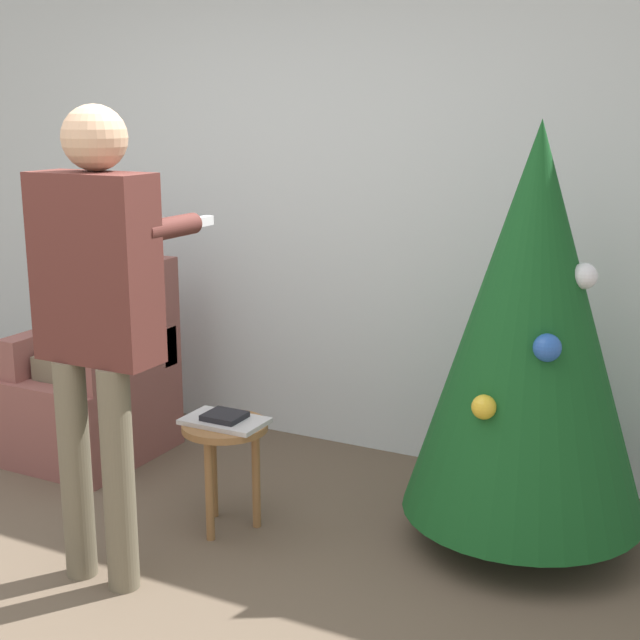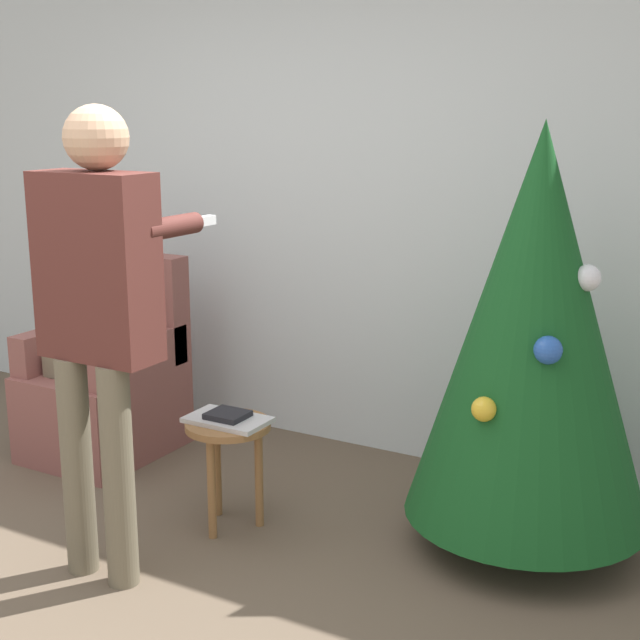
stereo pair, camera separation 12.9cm
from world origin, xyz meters
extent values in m
plane|color=brown|center=(0.00, 0.00, 0.00)|extent=(14.00, 14.00, 0.00)
cube|color=silver|center=(0.00, 2.23, 1.35)|extent=(8.00, 0.06, 2.70)
cylinder|color=brown|center=(1.37, 1.53, 0.07)|extent=(0.10, 0.10, 0.15)
cone|color=#144C1E|center=(1.37, 1.53, 0.95)|extent=(0.99, 0.99, 1.60)
sphere|color=white|center=(1.24, 1.68, 1.12)|extent=(0.07, 0.07, 0.07)
sphere|color=#2856B2|center=(1.50, 1.29, 0.92)|extent=(0.11, 0.11, 0.11)
sphere|color=white|center=(1.57, 1.52, 1.16)|extent=(0.10, 0.10, 0.10)
sphere|color=white|center=(1.25, 1.74, 0.98)|extent=(0.07, 0.07, 0.07)
sphere|color=red|center=(1.27, 1.65, 1.28)|extent=(0.08, 0.08, 0.08)
sphere|color=gold|center=(1.29, 1.20, 0.69)|extent=(0.10, 0.10, 0.10)
cube|color=brown|center=(-0.86, 1.45, 0.23)|extent=(0.61, 0.74, 0.46)
cube|color=brown|center=(-0.86, 1.74, 0.74)|extent=(0.61, 0.14, 0.57)
cube|color=brown|center=(-1.11, 1.45, 0.56)|extent=(0.12, 0.66, 0.21)
cube|color=brown|center=(-0.62, 1.45, 0.56)|extent=(0.12, 0.66, 0.21)
cylinder|color=#6B604C|center=(-0.96, 1.25, 0.23)|extent=(0.11, 0.11, 0.46)
cylinder|color=#6B604C|center=(-0.76, 1.25, 0.23)|extent=(0.11, 0.11, 0.46)
cube|color=#6B604C|center=(-0.86, 1.40, 0.52)|extent=(0.32, 0.40, 0.12)
cube|color=gray|center=(-0.86, 1.55, 0.83)|extent=(0.36, 0.20, 0.50)
sphere|color=tan|center=(-0.86, 1.55, 1.18)|extent=(0.20, 0.20, 0.20)
cylinder|color=#6B604C|center=(-0.08, 0.47, 0.44)|extent=(0.12, 0.12, 0.87)
cylinder|color=#6B604C|center=(0.13, 0.47, 0.44)|extent=(0.12, 0.12, 0.87)
cube|color=#562823|center=(0.03, 0.53, 1.22)|extent=(0.47, 0.20, 0.69)
sphere|color=tan|center=(0.03, 0.57, 1.68)|extent=(0.24, 0.24, 0.24)
cylinder|color=#562823|center=(-0.17, 0.72, 1.36)|extent=(0.08, 0.30, 0.08)
cylinder|color=#562823|center=(0.22, 0.72, 1.36)|extent=(0.08, 0.30, 0.08)
cube|color=white|center=(0.22, 0.91, 1.36)|extent=(0.04, 0.14, 0.04)
cylinder|color=olive|center=(0.21, 1.07, 0.46)|extent=(0.37, 0.37, 0.03)
cylinder|color=olive|center=(0.21, 0.94, 0.22)|extent=(0.04, 0.04, 0.45)
cylinder|color=olive|center=(0.32, 1.13, 0.22)|extent=(0.04, 0.04, 0.45)
cylinder|color=olive|center=(0.10, 1.13, 0.22)|extent=(0.04, 0.04, 0.45)
cube|color=silver|center=(0.21, 1.07, 0.49)|extent=(0.35, 0.21, 0.02)
cube|color=black|center=(0.21, 1.07, 0.51)|extent=(0.16, 0.15, 0.02)
camera|label=1|loc=(2.21, -1.92, 1.79)|focal=50.00mm
camera|label=2|loc=(2.32, -1.86, 1.79)|focal=50.00mm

